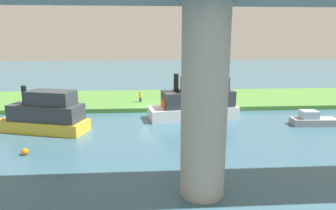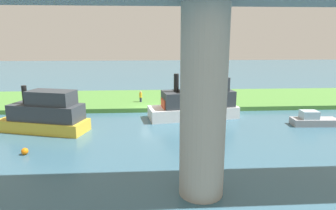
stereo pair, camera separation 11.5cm
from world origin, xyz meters
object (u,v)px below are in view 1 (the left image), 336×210
Objects in this scene: bridge_pylon at (204,104)px; pontoon_yellow at (313,120)px; person_on_bank at (140,96)px; marker_buoy at (25,151)px; motorboat_red at (45,115)px; motorboat_white at (196,101)px; mooring_post at (217,99)px.

pontoon_yellow is at bearing -137.64° from bridge_pylon.
person_on_bank is (3.90, -21.42, -3.79)m from bridge_pylon.
pontoon_yellow is 8.82× the size of marker_buoy.
bridge_pylon is 17.27m from motorboat_red.
person_on_bank is 0.16× the size of motorboat_red.
bridge_pylon is 15.91m from motorboat_white.
motorboat_red is 1.93× the size of pontoon_yellow.
person_on_bank is at bearing -44.72° from motorboat_white.
marker_buoy is (17.42, 13.74, -0.80)m from mooring_post.
motorboat_white reaches higher than marker_buoy.
motorboat_red reaches higher than pontoon_yellow.
mooring_post is 22.20m from marker_buoy.
mooring_post is at bearing -141.73° from marker_buoy.
person_on_bank is 8.52m from motorboat_white.
motorboat_red is at bearing 14.57° from motorboat_white.
mooring_post is 19.55m from motorboat_red.
person_on_bank is at bearing -117.65° from marker_buoy.
mooring_post is at bearing -127.15° from motorboat_white.
person_on_bank is 17.27m from marker_buoy.
bridge_pylon is 18.29m from pontoon_yellow.
motorboat_white is at bearing 135.28° from person_on_bank.
marker_buoy is at bearing 93.33° from motorboat_red.
motorboat_red reaches higher than person_on_bank.
person_on_bank reaches higher than marker_buoy.
mooring_post is 10.99m from pontoon_yellow.
motorboat_red reaches higher than mooring_post.
bridge_pylon reaches higher than person_on_bank.
mooring_post is at bearing -155.23° from motorboat_red.
mooring_post is at bearing 170.76° from person_on_bank.
bridge_pylon is at bearing 152.69° from marker_buoy.
marker_buoy is (-0.32, 5.56, -1.28)m from motorboat_red.
bridge_pylon reaches higher than marker_buoy.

